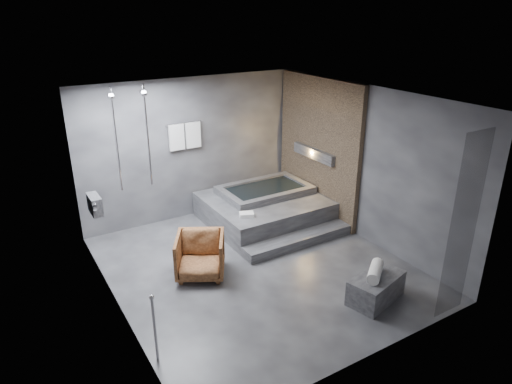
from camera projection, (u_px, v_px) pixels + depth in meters
room at (270, 160)px, 7.30m from camera, size 5.00×5.04×2.82m
tub_deck at (264, 209)px, 9.13m from camera, size 2.20×2.00×0.50m
tub_step at (298, 240)px, 8.26m from camera, size 2.20×0.36×0.18m
concrete_bench at (376, 288)px, 6.66m from camera, size 0.96×0.68×0.39m
driftwood_chair at (200, 256)px, 7.23m from camera, size 1.02×1.03×0.70m
rolled_towel at (375, 271)px, 6.55m from camera, size 0.51×0.45×0.18m
deck_towel at (247, 214)px, 8.22m from camera, size 0.31×0.27×0.07m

